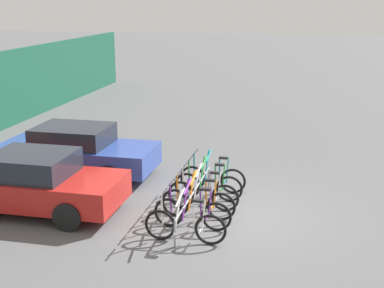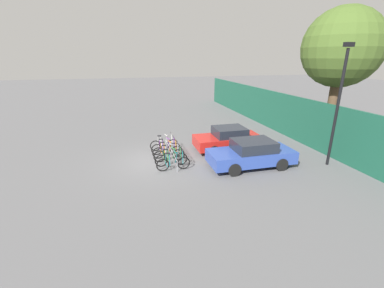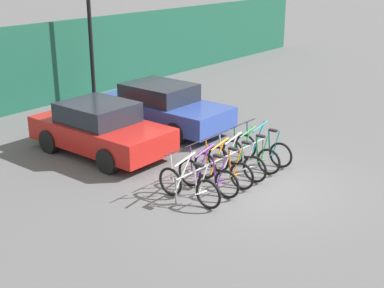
{
  "view_description": "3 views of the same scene",
  "coord_description": "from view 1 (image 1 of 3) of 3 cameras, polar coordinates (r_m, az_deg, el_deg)",
  "views": [
    {
      "loc": [
        -11.31,
        -1.83,
        4.85
      ],
      "look_at": [
        1.36,
        1.06,
        1.25
      ],
      "focal_mm": 50.0,
      "sensor_mm": 36.0,
      "label": 1
    },
    {
      "loc": [
        12.96,
        -1.52,
        5.37
      ],
      "look_at": [
        1.09,
        1.56,
        1.2
      ],
      "focal_mm": 24.0,
      "sensor_mm": 36.0,
      "label": 2
    },
    {
      "loc": [
        -9.74,
        -6.14,
        5.05
      ],
      "look_at": [
        -1.28,
        0.7,
        1.2
      ],
      "focal_mm": 50.0,
      "sensor_mm": 36.0,
      "label": 3
    }
  ],
  "objects": [
    {
      "name": "car_red",
      "position": [
        12.89,
        -16.28,
        -3.99
      ],
      "size": [
        1.91,
        3.97,
        1.4
      ],
      "color": "red",
      "rests_on": "ground"
    },
    {
      "name": "bicycle_teal",
      "position": [
        13.66,
        2.2,
        -3.63
      ],
      "size": [
        0.68,
        1.71,
        1.05
      ],
      "rotation": [
        0.0,
        0.0,
        0.06
      ],
      "color": "black",
      "rests_on": "ground"
    },
    {
      "name": "ground_plane",
      "position": [
        12.44,
        3.39,
        -7.49
      ],
      "size": [
        120.0,
        120.0,
        0.0
      ],
      "primitive_type": "plane",
      "color": "#59595B"
    },
    {
      "name": "car_blue",
      "position": [
        15.22,
        -12.19,
        -0.72
      ],
      "size": [
        1.91,
        4.34,
        1.4
      ],
      "color": "#2D479E",
      "rests_on": "ground"
    },
    {
      "name": "bicycle_silver",
      "position": [
        12.56,
        1.18,
        -5.38
      ],
      "size": [
        0.68,
        1.71,
        1.05
      ],
      "rotation": [
        0.0,
        0.0,
        -0.02
      ],
      "color": "black",
      "rests_on": "ground"
    },
    {
      "name": "bike_rack",
      "position": [
        12.28,
        0.22,
        -5.35
      ],
      "size": [
        3.54,
        0.04,
        0.57
      ],
      "color": "gray",
      "rests_on": "ground"
    },
    {
      "name": "bicycle_purple",
      "position": [
        11.54,
        0.04,
        -7.32
      ],
      "size": [
        0.68,
        1.71,
        1.05
      ],
      "rotation": [
        0.0,
        0.0,
        0.07
      ],
      "color": "black",
      "rests_on": "ground"
    },
    {
      "name": "bicycle_white",
      "position": [
        10.94,
        -0.75,
        -8.65
      ],
      "size": [
        0.68,
        1.71,
        1.05
      ],
      "rotation": [
        0.0,
        0.0,
        0.02
      ],
      "color": "black",
      "rests_on": "ground"
    },
    {
      "name": "bicycle_green",
      "position": [
        13.13,
        1.74,
        -4.43
      ],
      "size": [
        0.68,
        1.71,
        1.05
      ],
      "rotation": [
        0.0,
        0.0,
        -0.0
      ],
      "color": "black",
      "rests_on": "ground"
    },
    {
      "name": "bicycle_orange",
      "position": [
        12.07,
        0.66,
        -6.27
      ],
      "size": [
        0.68,
        1.71,
        1.05
      ],
      "rotation": [
        0.0,
        0.0,
        -0.02
      ],
      "color": "black",
      "rests_on": "ground"
    }
  ]
}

